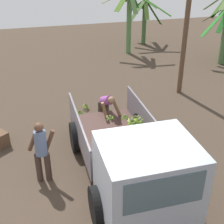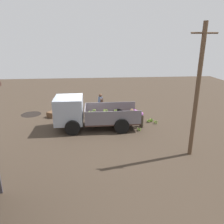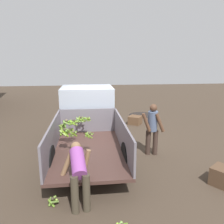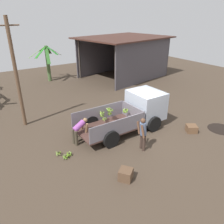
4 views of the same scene
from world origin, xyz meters
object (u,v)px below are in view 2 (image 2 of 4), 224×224
utility_pole (197,92)px  banana_bunch_on_ground_1 (149,121)px  person_foreground_visitor (100,104)px  banana_bunch_on_ground_3 (156,122)px  banana_bunch_on_ground_0 (151,120)px  wooden_crate_1 (52,114)px  person_worker_loading (138,116)px  banana_bunch_on_ground_2 (139,129)px  cargo_truck (78,112)px  wooden_crate_0 (124,108)px

utility_pole → banana_bunch_on_ground_1: utility_pole is taller
banana_bunch_on_ground_1 → utility_pole: bearing=101.8°
person_foreground_visitor → banana_bunch_on_ground_1: person_foreground_visitor is taller
utility_pole → banana_bunch_on_ground_3: (0.49, -3.90, -2.82)m
banana_bunch_on_ground_0 → banana_bunch_on_ground_3: 0.45m
utility_pole → banana_bunch_on_ground_3: bearing=-82.8°
utility_pole → wooden_crate_1: (7.26, -5.82, -2.76)m
wooden_crate_1 → banana_bunch_on_ground_0: bearing=167.1°
person_worker_loading → banana_bunch_on_ground_1: 1.32m
utility_pole → person_foreground_visitor: 7.15m
person_worker_loading → banana_bunch_on_ground_2: person_worker_loading is taller
cargo_truck → wooden_crate_0: size_ratio=10.14×
banana_bunch_on_ground_3 → banana_bunch_on_ground_1: bearing=-36.9°
wooden_crate_1 → person_foreground_visitor: bearing=176.4°
cargo_truck → wooden_crate_1: (1.92, -2.17, -0.84)m
banana_bunch_on_ground_2 → wooden_crate_1: wooden_crate_1 is taller
cargo_truck → banana_bunch_on_ground_3: 4.93m
banana_bunch_on_ground_1 → wooden_crate_1: size_ratio=0.47×
banana_bunch_on_ground_0 → wooden_crate_0: size_ratio=0.55×
cargo_truck → banana_bunch_on_ground_1: bearing=-173.3°
person_worker_loading → wooden_crate_1: bearing=-31.9°
banana_bunch_on_ground_0 → banana_bunch_on_ground_2: bearing=51.9°
cargo_truck → banana_bunch_on_ground_3: bearing=-177.3°
utility_pole → wooden_crate_0: bearing=-73.0°
cargo_truck → banana_bunch_on_ground_2: cargo_truck is taller
utility_pole → banana_bunch_on_ground_2: size_ratio=23.68×
cargo_truck → banana_bunch_on_ground_2: (-3.57, 0.74, -0.92)m
person_foreground_visitor → wooden_crate_1: person_foreground_visitor is taller
banana_bunch_on_ground_1 → wooden_crate_0: wooden_crate_0 is taller
cargo_truck → banana_bunch_on_ground_3: cargo_truck is taller
banana_bunch_on_ground_0 → banana_bunch_on_ground_1: bearing=29.6°
person_foreground_visitor → wooden_crate_0: size_ratio=3.33×
person_foreground_visitor → person_worker_loading: person_foreground_visitor is taller
person_worker_loading → banana_bunch_on_ground_1: size_ratio=4.85×
person_worker_loading → banana_bunch_on_ground_0: person_worker_loading is taller
banana_bunch_on_ground_0 → banana_bunch_on_ground_2: banana_bunch_on_ground_0 is taller
wooden_crate_1 → person_worker_loading: bearing=156.7°
cargo_truck → wooden_crate_0: 4.60m
cargo_truck → person_worker_loading: cargo_truck is taller
banana_bunch_on_ground_0 → person_worker_loading: bearing=38.1°
person_worker_loading → banana_bunch_on_ground_2: size_ratio=4.97×
utility_pole → banana_bunch_on_ground_1: (0.88, -4.19, -2.84)m
banana_bunch_on_ground_1 → banana_bunch_on_ground_2: size_ratio=1.02×
cargo_truck → banana_bunch_on_ground_1: cargo_truck is taller
banana_bunch_on_ground_0 → banana_bunch_on_ground_1: banana_bunch_on_ground_0 is taller
banana_bunch_on_ground_3 → utility_pole: bearing=97.2°
utility_pole → person_worker_loading: 4.46m
banana_bunch_on_ground_3 → wooden_crate_1: (6.77, -1.92, 0.06)m
person_foreground_visitor → banana_bunch_on_ground_1: size_ratio=6.52×
banana_bunch_on_ground_2 → person_worker_loading: bearing=-90.3°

